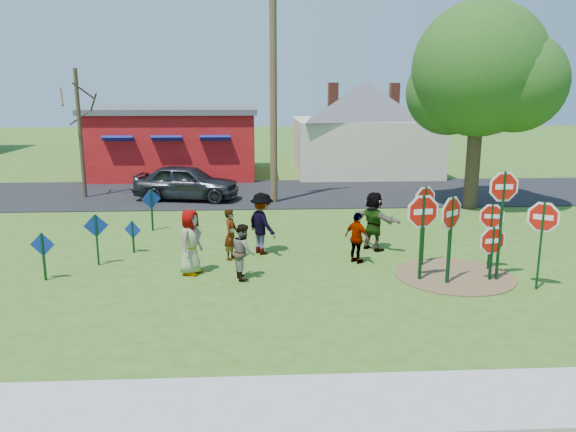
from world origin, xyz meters
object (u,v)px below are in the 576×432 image
leafy_tree (483,77)px  stop_sign_a (423,219)px  stop_sign_c (503,200)px  person_a (191,242)px  stop_sign_b (425,206)px  suv (187,182)px  person_b (231,234)px  utility_pole (273,82)px  stop_sign_d (491,221)px

leafy_tree → stop_sign_a: bearing=-118.6°
stop_sign_c → person_a: (-8.16, 1.00, -1.26)m
stop_sign_b → suv: size_ratio=0.52×
stop_sign_c → person_b: 7.61m
leafy_tree → person_a: bearing=-143.7°
person_a → leafy_tree: leafy_tree is taller
person_a → utility_pole: (2.57, 9.71, 4.32)m
person_b → suv: 9.43m
stop_sign_c → utility_pole: (-5.59, 10.71, 3.06)m
suv → utility_pole: (3.93, -0.71, 4.39)m
person_b → suv: suv is taller
stop_sign_a → leafy_tree: leafy_tree is taller
stop_sign_d → person_b: size_ratio=1.32×
person_a → suv: person_a is taller
utility_pole → suv: bearing=169.7°
stop_sign_a → stop_sign_d: size_ratio=1.23×
leafy_tree → person_b: bearing=-145.8°
stop_sign_d → utility_pole: 11.99m
stop_sign_b → stop_sign_d: bearing=-40.4°
stop_sign_a → leafy_tree: (4.88, 8.94, 3.77)m
stop_sign_d → person_b: 7.42m
suv → leafy_tree: 13.41m
stop_sign_c → person_a: size_ratio=1.70×
stop_sign_d → person_a: size_ratio=1.11×
stop_sign_c → suv: size_ratio=0.65×
utility_pole → stop_sign_b: bearing=-67.1°
stop_sign_d → person_b: bearing=-179.3°
stop_sign_c → stop_sign_d: size_ratio=1.53×
suv → leafy_tree: bearing=-90.1°
stop_sign_a → person_a: bearing=162.9°
stop_sign_b → stop_sign_c: stop_sign_c is taller
stop_sign_d → stop_sign_b: bearing=177.3°
stop_sign_b → stop_sign_a: bearing=-134.8°
stop_sign_c → leafy_tree: size_ratio=0.36×
person_a → person_b: bearing=-17.1°
person_b → stop_sign_a: bearing=-94.9°
stop_sign_b → stop_sign_c: size_ratio=0.80×
stop_sign_b → utility_pole: utility_pole is taller
stop_sign_c → person_b: size_ratio=2.01×
stop_sign_c → stop_sign_d: (0.13, 0.88, -0.75)m
stop_sign_c → leafy_tree: leafy_tree is taller
leafy_tree → stop_sign_d: bearing=-108.3°
utility_pole → leafy_tree: bearing=-11.0°
stop_sign_a → person_b: size_ratio=1.62×
stop_sign_a → stop_sign_c: size_ratio=0.81×
stop_sign_b → stop_sign_c: bearing=-65.4°
person_b → leafy_tree: leafy_tree is taller
stop_sign_b → suv: stop_sign_b is taller
person_b → stop_sign_d: bearing=-82.9°
stop_sign_d → suv: 14.30m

